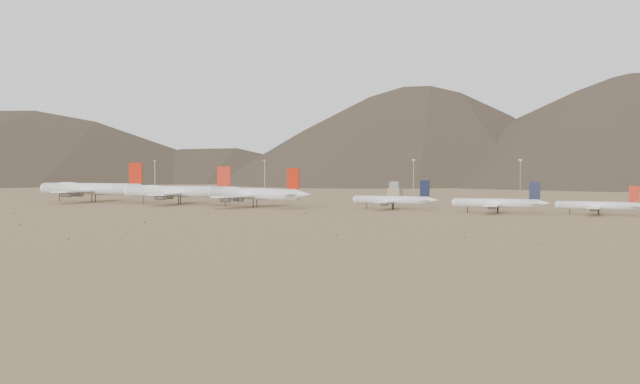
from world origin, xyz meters
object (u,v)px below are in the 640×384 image
at_px(narrowbody_a, 394,200).
at_px(narrowbody_b, 499,203).
at_px(widebody_east, 254,194).
at_px(widebody_west, 92,189).
at_px(widebody_centre, 178,191).
at_px(control_tower, 395,192).

bearing_deg(narrowbody_a, narrowbody_b, -12.84).
bearing_deg(widebody_east, widebody_west, -172.64).
bearing_deg(widebody_west, widebody_centre, -6.71).
bearing_deg(control_tower, narrowbody_a, -72.07).
xyz_separation_m(widebody_east, narrowbody_b, (129.69, -1.39, -2.33)).
relative_size(widebody_centre, narrowbody_a, 1.59).
bearing_deg(widebody_centre, narrowbody_b, -14.36).
relative_size(widebody_west, widebody_centre, 1.10).
bearing_deg(widebody_east, narrowbody_b, 11.77).
relative_size(widebody_west, narrowbody_b, 1.74).
distance_m(narrowbody_b, control_tower, 130.04).
bearing_deg(widebody_centre, narrowbody_a, -10.87).
distance_m(widebody_west, narrowbody_b, 245.69).
height_order(narrowbody_a, control_tower, narrowbody_a).
height_order(widebody_east, control_tower, widebody_east).
distance_m(widebody_west, widebody_centre, 62.39).
bearing_deg(narrowbody_b, narrowbody_a, 164.27).
bearing_deg(narrowbody_a, widebody_west, 178.05).
xyz_separation_m(widebody_centre, narrowbody_b, (183.03, -9.89, -2.56)).
height_order(narrowbody_b, control_tower, narrowbody_b).
bearing_deg(widebody_east, control_tower, 77.24).
bearing_deg(control_tower, widebody_east, -115.15).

